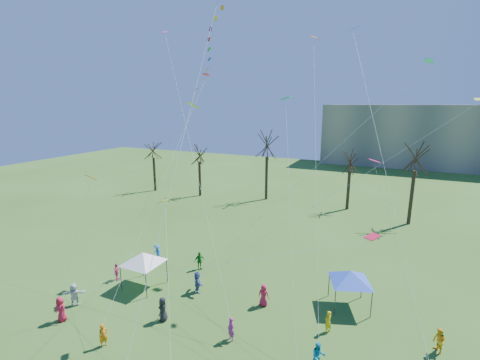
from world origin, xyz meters
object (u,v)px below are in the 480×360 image
at_px(big_box_kite, 217,36).
at_px(distant_building, 454,137).
at_px(canopy_tent_white, 143,258).
at_px(canopy_tent_blue, 350,276).

bearing_deg(big_box_kite, distant_building, 72.47).
bearing_deg(canopy_tent_white, canopy_tent_blue, 14.44).
bearing_deg(distant_building, canopy_tent_white, -113.11).
height_order(distant_building, canopy_tent_blue, distant_building).
distance_m(distant_building, big_box_kite, 79.15).
distance_m(distant_building, canopy_tent_white, 80.22).
height_order(canopy_tent_white, canopy_tent_blue, canopy_tent_white).
bearing_deg(canopy_tent_white, big_box_kite, -7.25).
distance_m(canopy_tent_white, canopy_tent_blue, 16.71).
height_order(distant_building, canopy_tent_white, distant_building).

